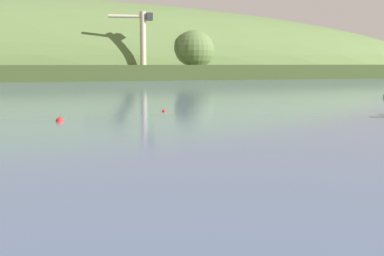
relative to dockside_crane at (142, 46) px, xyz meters
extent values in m
cube|color=#3C4E24|center=(-0.53, 20.50, -8.76)|extent=(594.71, 106.62, 4.97)
sphere|color=#56703D|center=(20.73, 9.14, -1.04)|extent=(14.97, 14.97, 14.97)
cube|color=#4C4C51|center=(0.32, -0.02, -10.25)|extent=(4.91, 4.91, 2.00)
cylinder|color=#BCB293|center=(0.32, -0.02, 1.22)|extent=(2.09, 2.09, 20.94)
cylinder|color=#BCB293|center=(-4.82, 0.33, 10.01)|extent=(12.93, 2.04, 1.15)
cube|color=#333338|center=(2.63, -0.18, 10.01)|extent=(2.26, 3.07, 2.51)
sphere|color=red|center=(-15.19, -114.97, -11.25)|extent=(0.47, 0.47, 0.47)
cylinder|color=black|center=(-15.19, -114.97, -10.97)|extent=(0.04, 0.04, 0.08)
sphere|color=red|center=(-26.67, -121.83, -11.25)|extent=(0.75, 0.75, 0.75)
cylinder|color=black|center=(-26.67, -121.83, -10.83)|extent=(0.04, 0.04, 0.08)
camera|label=1|loc=(-26.11, -170.26, -5.80)|focal=46.31mm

